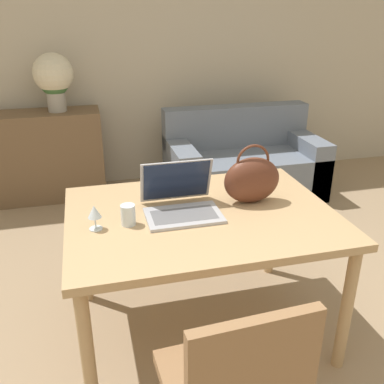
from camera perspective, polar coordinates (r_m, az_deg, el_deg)
The scene contains 9 objects.
wall_back at distance 4.37m, azimuth -8.77°, elevation 18.57°, with size 10.00×0.06×2.70m.
dining_table at distance 2.22m, azimuth 1.23°, elevation -4.58°, with size 1.35×1.00×0.74m.
couch at distance 4.19m, azimuth 6.77°, elevation 3.55°, with size 1.45×0.77×0.82m.
sideboard at distance 4.25m, azimuth -18.48°, elevation 4.59°, with size 0.98×0.40×0.83m.
laptop at distance 2.18m, azimuth -1.59°, elevation -0.90°, with size 0.37×0.34×0.25m.
drinking_glass at distance 2.06m, azimuth -8.51°, elevation -3.04°, with size 0.07×0.07×0.10m.
wine_glass at distance 2.03m, azimuth -12.88°, elevation -2.77°, with size 0.06×0.06×0.12m.
handbag at distance 2.27m, azimuth 7.98°, elevation 1.67°, with size 0.30×0.14×0.32m.
flower_vase at distance 4.08m, azimuth -17.97°, elevation 14.31°, with size 0.35×0.35×0.51m.
Camera 1 is at (-0.45, -1.22, 1.70)m, focal length 40.00 mm.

